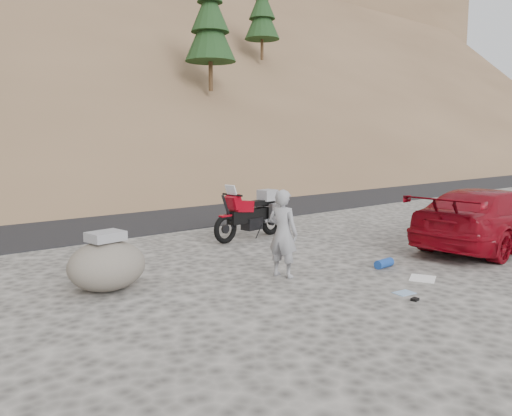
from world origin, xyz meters
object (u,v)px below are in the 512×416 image
at_px(boulder, 107,264).
at_px(man, 283,276).
at_px(red_car, 488,248).
at_px(motorcycle, 253,214).

bearing_deg(boulder, man, -23.69).
relative_size(red_car, boulder, 3.51).
bearing_deg(boulder, red_car, -16.93).
xyz_separation_m(red_car, boulder, (-8.33, 2.54, 0.45)).
relative_size(motorcycle, boulder, 1.77).
xyz_separation_m(motorcycle, man, (-1.94, -3.22, -0.63)).
xyz_separation_m(man, red_car, (5.46, -1.28, 0.00)).
bearing_deg(red_car, motorcycle, 36.00).
distance_m(motorcycle, man, 3.81).
height_order(red_car, boulder, boulder).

